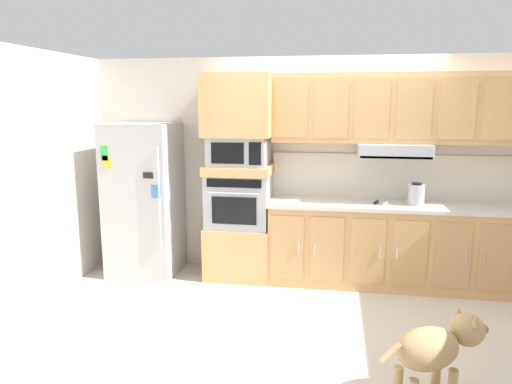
{
  "coord_description": "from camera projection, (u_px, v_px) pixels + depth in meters",
  "views": [
    {
      "loc": [
        0.1,
        -4.41,
        2.0
      ],
      "look_at": [
        -0.66,
        0.14,
        1.11
      ],
      "focal_mm": 33.19,
      "sensor_mm": 36.0,
      "label": 1
    }
  ],
  "objects": [
    {
      "name": "screwdriver",
      "position": [
        377.0,
        202.0,
        5.1
      ],
      "size": [
        0.16,
        0.15,
        0.03
      ],
      "color": "black",
      "rests_on": "countertop_slab"
    },
    {
      "name": "refrigerator",
      "position": [
        144.0,
        199.0,
        5.49
      ],
      "size": [
        0.76,
        0.73,
        1.76
      ],
      "color": "#ADADB2",
      "rests_on": "ground"
    },
    {
      "name": "built_in_oven",
      "position": [
        239.0,
        200.0,
        5.38
      ],
      "size": [
        0.7,
        0.62,
        0.6
      ],
      "color": "#A8AAAF",
      "rests_on": "oven_base_cabinet"
    },
    {
      "name": "microwave",
      "position": [
        239.0,
        151.0,
        5.27
      ],
      "size": [
        0.64,
        0.54,
        0.32
      ],
      "color": "#A8AAAF",
      "rests_on": "appliance_mid_shelf"
    },
    {
      "name": "countertop_slab",
      "position": [
        408.0,
        206.0,
        5.08
      ],
      "size": [
        3.0,
        0.64,
        0.04
      ],
      "primitive_type": "cube",
      "color": "beige",
      "rests_on": "lower_cabinet_run"
    },
    {
      "name": "electric_kettle",
      "position": [
        416.0,
        194.0,
        4.99
      ],
      "size": [
        0.17,
        0.17,
        0.24
      ],
      "color": "#A8AAAF",
      "rests_on": "countertop_slab"
    },
    {
      "name": "ground_plane",
      "position": [
        320.0,
        307.0,
        4.67
      ],
      "size": [
        9.6,
        9.6,
        0.0
      ],
      "primitive_type": "plane",
      "color": "beige"
    },
    {
      "name": "appliance_upper_cabinet",
      "position": [
        239.0,
        105.0,
        5.18
      ],
      "size": [
        0.74,
        0.62,
        0.68
      ],
      "primitive_type": "cube",
      "color": "tan",
      "rests_on": "microwave"
    },
    {
      "name": "side_panel_left",
      "position": [
        50.0,
        175.0,
        4.88
      ],
      "size": [
        0.12,
        7.1,
        2.5
      ],
      "primitive_type": "cube",
      "color": "beige",
      "rests_on": "ground"
    },
    {
      "name": "back_kitchen_wall",
      "position": [
        326.0,
        167.0,
        5.51
      ],
      "size": [
        6.2,
        0.12,
        2.5
      ],
      "primitive_type": "cube",
      "color": "beige",
      "rests_on": "ground"
    },
    {
      "name": "lower_cabinet_run",
      "position": [
        405.0,
        247.0,
        5.16
      ],
      "size": [
        2.96,
        0.63,
        0.88
      ],
      "color": "tan",
      "rests_on": "ground"
    },
    {
      "name": "dog",
      "position": [
        438.0,
        346.0,
        3.18
      ],
      "size": [
        0.81,
        0.53,
        0.6
      ],
      "rotation": [
        0.0,
        0.0,
        0.52
      ],
      "color": "tan",
      "rests_on": "ground"
    },
    {
      "name": "backsplash_panel",
      "position": [
        405.0,
        177.0,
        5.31
      ],
      "size": [
        3.0,
        0.02,
        0.5
      ],
      "primitive_type": "cube",
      "color": "silver",
      "rests_on": "countertop_slab"
    },
    {
      "name": "appliance_mid_shelf",
      "position": [
        239.0,
        169.0,
        5.31
      ],
      "size": [
        0.74,
        0.62,
        0.1
      ],
      "primitive_type": "cube",
      "color": "tan",
      "rests_on": "built_in_oven"
    },
    {
      "name": "upper_cabinet_with_hood",
      "position": [
        411.0,
        111.0,
        5.01
      ],
      "size": [
        2.96,
        0.48,
        0.88
      ],
      "color": "tan",
      "rests_on": "backsplash_panel"
    },
    {
      "name": "oven_base_cabinet",
      "position": [
        240.0,
        250.0,
        5.49
      ],
      "size": [
        0.74,
        0.62,
        0.6
      ],
      "primitive_type": "cube",
      "color": "tan",
      "rests_on": "ground"
    }
  ]
}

